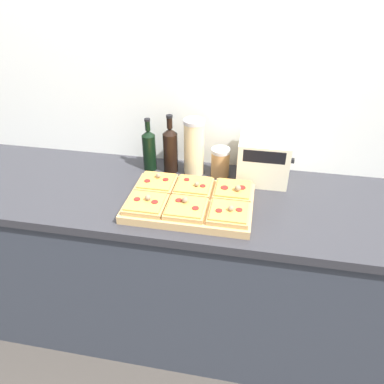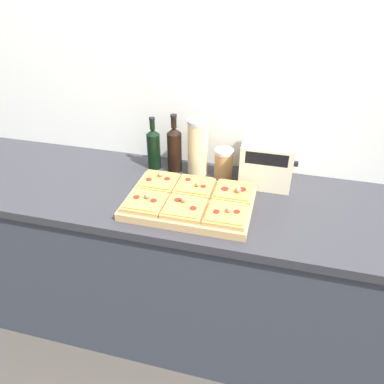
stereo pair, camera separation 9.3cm
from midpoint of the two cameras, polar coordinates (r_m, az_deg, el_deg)
The scene contains 15 objects.
ground_plane at distance 2.17m, azimuth -2.87°, elevation -25.89°, with size 12.00×12.00×0.00m, color #3D3833.
wall_back at distance 1.89m, azimuth 0.89°, elevation 14.18°, with size 6.00×0.06×2.50m.
kitchen_counter at distance 2.01m, azimuth -1.10°, elevation -11.35°, with size 2.63×0.67×0.91m.
cutting_board at distance 1.64m, azimuth -1.82°, elevation -1.71°, with size 0.54×0.37×0.04m, color tan.
pizza_slice_back_left at distance 1.73m, azimuth -6.89°, elevation 1.41°, with size 0.17×0.16×0.05m.
pizza_slice_back_center at distance 1.69m, azimuth -1.20°, elevation 0.82°, with size 0.17×0.16×0.05m.
pizza_slice_back_right at distance 1.67m, azimuth 4.72°, elevation 0.23°, with size 0.17×0.16×0.06m.
pizza_slice_front_left at distance 1.60m, azimuth -8.68°, elevation -1.81°, with size 0.17×0.16×0.05m.
pizza_slice_front_center at distance 1.55m, azimuth -2.53°, elevation -2.50°, with size 0.17×0.16×0.05m.
pizza_slice_front_right at distance 1.53m, azimuth 3.92°, elevation -3.23°, with size 0.17×0.16×0.05m.
olive_oil_bottle at distance 1.91m, azimuth -7.94°, elevation 6.48°, with size 0.07×0.07×0.27m.
wine_bottle at distance 1.87m, azimuth -4.74°, elevation 6.54°, with size 0.07×0.07×0.30m.
grain_jar_tall at distance 1.84m, azimuth -1.15°, elevation 6.82°, with size 0.10×0.10×0.29m.
grain_jar_short at distance 1.85m, azimuth 2.90°, elevation 4.54°, with size 0.09×0.09×0.15m.
toaster_oven at distance 1.82m, azimuth 9.40°, elevation 4.80°, with size 0.26×0.19×0.21m.
Camera 1 is at (0.26, -1.10, 1.85)m, focal length 35.00 mm.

